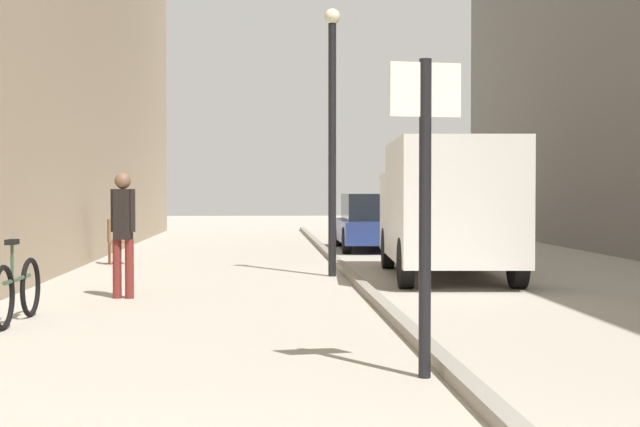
{
  "coord_description": "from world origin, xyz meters",
  "views": [
    {
      "loc": [
        0.03,
        -2.79,
        1.53
      ],
      "look_at": [
        1.17,
        14.75,
        1.08
      ],
      "focal_mm": 50.53,
      "sensor_mm": 36.0,
      "label": 1
    }
  ],
  "objects_px": {
    "pedestrian_main_foreground": "(123,226)",
    "street_sign_post": "(425,189)",
    "lamp_post": "(332,124)",
    "bicycle_leaning": "(17,290)",
    "cafe_chair_near_window": "(115,238)",
    "parked_car": "(374,222)",
    "delivery_van": "(446,205)"
  },
  "relations": [
    {
      "from": "pedestrian_main_foreground",
      "to": "lamp_post",
      "type": "bearing_deg",
      "value": -127.04
    },
    {
      "from": "cafe_chair_near_window",
      "to": "pedestrian_main_foreground",
      "type": "bearing_deg",
      "value": -3.22
    },
    {
      "from": "lamp_post",
      "to": "pedestrian_main_foreground",
      "type": "bearing_deg",
      "value": -136.14
    },
    {
      "from": "delivery_van",
      "to": "bicycle_leaning",
      "type": "distance_m",
      "value": 7.94
    },
    {
      "from": "street_sign_post",
      "to": "delivery_van",
      "type": "bearing_deg",
      "value": -111.22
    },
    {
      "from": "pedestrian_main_foreground",
      "to": "lamp_post",
      "type": "xyz_separation_m",
      "value": [
        3.22,
        3.09,
        1.69
      ]
    },
    {
      "from": "lamp_post",
      "to": "bicycle_leaning",
      "type": "height_order",
      "value": "lamp_post"
    },
    {
      "from": "pedestrian_main_foreground",
      "to": "parked_car",
      "type": "height_order",
      "value": "pedestrian_main_foreground"
    },
    {
      "from": "pedestrian_main_foreground",
      "to": "bicycle_leaning",
      "type": "height_order",
      "value": "pedestrian_main_foreground"
    },
    {
      "from": "street_sign_post",
      "to": "cafe_chair_near_window",
      "type": "bearing_deg",
      "value": -77.73
    },
    {
      "from": "bicycle_leaning",
      "to": "parked_car",
      "type": "bearing_deg",
      "value": 67.29
    },
    {
      "from": "cafe_chair_near_window",
      "to": "street_sign_post",
      "type": "bearing_deg",
      "value": 7.13
    },
    {
      "from": "pedestrian_main_foreground",
      "to": "street_sign_post",
      "type": "relative_size",
      "value": 0.69
    },
    {
      "from": "pedestrian_main_foreground",
      "to": "parked_car",
      "type": "bearing_deg",
      "value": -106.21
    },
    {
      "from": "pedestrian_main_foreground",
      "to": "delivery_van",
      "type": "xyz_separation_m",
      "value": [
        5.19,
        2.72,
        0.24
      ]
    },
    {
      "from": "street_sign_post",
      "to": "cafe_chair_near_window",
      "type": "xyz_separation_m",
      "value": [
        -4.38,
        11.61,
        -1.0
      ]
    },
    {
      "from": "lamp_post",
      "to": "cafe_chair_near_window",
      "type": "xyz_separation_m",
      "value": [
        -4.3,
        2.88,
        -2.18
      ]
    },
    {
      "from": "pedestrian_main_foreground",
      "to": "cafe_chair_near_window",
      "type": "distance_m",
      "value": 6.09
    },
    {
      "from": "lamp_post",
      "to": "bicycle_leaning",
      "type": "distance_m",
      "value": 7.19
    },
    {
      "from": "delivery_van",
      "to": "parked_car",
      "type": "xyz_separation_m",
      "value": [
        -0.33,
        7.56,
        -0.56
      ]
    },
    {
      "from": "delivery_van",
      "to": "parked_car",
      "type": "distance_m",
      "value": 7.59
    },
    {
      "from": "parked_car",
      "to": "pedestrian_main_foreground",
      "type": "bearing_deg",
      "value": -114.51
    },
    {
      "from": "lamp_post",
      "to": "bicycle_leaning",
      "type": "xyz_separation_m",
      "value": [
        -4.07,
        -5.44,
        -2.34
      ]
    },
    {
      "from": "cafe_chair_near_window",
      "to": "bicycle_leaning",
      "type": "bearing_deg",
      "value": -11.91
    },
    {
      "from": "parked_car",
      "to": "bicycle_leaning",
      "type": "relative_size",
      "value": 2.39
    },
    {
      "from": "lamp_post",
      "to": "cafe_chair_near_window",
      "type": "distance_m",
      "value": 5.62
    },
    {
      "from": "pedestrian_main_foreground",
      "to": "bicycle_leaning",
      "type": "xyz_separation_m",
      "value": [
        -0.85,
        -2.35,
        -0.65
      ]
    },
    {
      "from": "parked_car",
      "to": "cafe_chair_near_window",
      "type": "distance_m",
      "value": 7.35
    },
    {
      "from": "bicycle_leaning",
      "to": "pedestrian_main_foreground",
      "type": "bearing_deg",
      "value": 71.76
    },
    {
      "from": "delivery_van",
      "to": "street_sign_post",
      "type": "height_order",
      "value": "street_sign_post"
    },
    {
      "from": "pedestrian_main_foreground",
      "to": "bicycle_leaning",
      "type": "relative_size",
      "value": 1.01
    },
    {
      "from": "pedestrian_main_foreground",
      "to": "street_sign_post",
      "type": "height_order",
      "value": "street_sign_post"
    }
  ]
}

